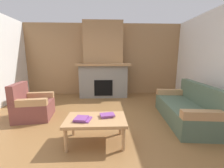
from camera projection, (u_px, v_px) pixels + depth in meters
The scene contains 8 objects.
ground at pixel (101, 129), 2.86m from camera, with size 9.00×9.00×0.00m, color brown.
wall_back_wood_panel at pixel (104, 60), 5.57m from camera, with size 6.00×0.12×2.70m, color #997047.
fireplace at pixel (103, 65), 5.23m from camera, with size 1.90×0.82×2.70m.
couch at pixel (187, 109), 3.21m from camera, with size 1.01×1.87×0.85m.
armchair at pixel (32, 106), 3.37m from camera, with size 0.86×0.86×0.85m.
coffee_table at pixel (96, 121), 2.37m from camera, with size 1.00×0.60×0.43m.
book_stack_near_edge at pixel (82, 119), 2.29m from camera, with size 0.29×0.27×0.05m.
book_stack_center at pixel (107, 115), 2.43m from camera, with size 0.27×0.22×0.05m.
Camera 1 is at (0.11, -2.66, 1.42)m, focal length 22.75 mm.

